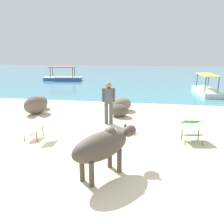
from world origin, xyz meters
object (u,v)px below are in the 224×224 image
deck_chair_near (38,127)px  boat_blue (63,77)px  cow (103,146)px  deck_chair_far (191,129)px  person_standing (109,100)px  boat_white (206,90)px

deck_chair_near → boat_blue: 15.74m
cow → deck_chair_far: size_ratio=2.19×
person_standing → deck_chair_far: bearing=-124.2°
boat_white → deck_chair_near: bearing=-40.0°
deck_chair_far → boat_blue: bearing=-152.9°
deck_chair_near → boat_blue: boat_blue is taller
deck_chair_far → boat_white: size_ratio=0.22×
cow → deck_chair_far: 3.41m
cow → deck_chair_near: cow is taller
boat_blue → boat_white: same height
cow → deck_chair_near: bearing=88.5°
person_standing → boat_white: person_standing is taller
deck_chair_near → deck_chair_far: same height
deck_chair_far → boat_blue: (-9.85, 14.26, -0.13)m
boat_white → boat_blue: bearing=-116.8°
cow → boat_white: size_ratio=0.49×
person_standing → boat_blue: (-6.98, 12.97, -0.70)m
deck_chair_far → person_standing: 3.19m
deck_chair_near → person_standing: size_ratio=0.50×
deck_chair_near → boat_white: 11.96m
cow → person_standing: size_ratio=1.12×
deck_chair_far → boat_blue: boat_blue is taller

